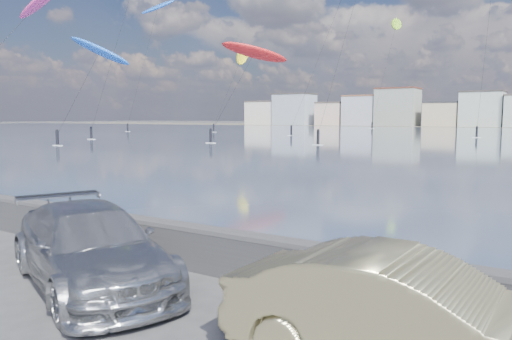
% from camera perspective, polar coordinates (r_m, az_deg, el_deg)
% --- Properties ---
extents(ground, '(700.00, 700.00, 0.00)m').
position_cam_1_polar(ground, '(9.89, -18.30, -14.55)').
color(ground, '#333335').
rests_on(ground, ground).
extents(seawall, '(400.00, 0.36, 1.08)m').
position_cam_1_polar(seawall, '(11.51, -7.79, -8.33)').
color(seawall, '#28282B').
rests_on(seawall, ground).
extents(car_silver, '(6.07, 4.31, 1.63)m').
position_cam_1_polar(car_silver, '(10.76, -18.41, -8.33)').
color(car_silver, '#AAACB0').
rests_on(car_silver, ground).
extents(car_champagne, '(4.99, 1.79, 1.64)m').
position_cam_1_polar(car_champagne, '(7.10, 16.89, -15.83)').
color(car_champagne, tan).
rests_on(car_champagne, ground).
extents(kitesurfer_0, '(9.69, 16.38, 33.73)m').
position_cam_1_polar(kitesurfer_0, '(135.43, -11.18, 17.67)').
color(kitesurfer_0, blue).
rests_on(kitesurfer_0, ground).
extents(kitesurfer_3, '(7.76, 13.11, 21.38)m').
position_cam_1_polar(kitesurfer_3, '(119.91, -1.58, 12.92)').
color(kitesurfer_3, yellow).
rests_on(kitesurfer_3, ground).
extents(kitesurfer_5, '(8.84, 11.96, 14.95)m').
position_cam_1_polar(kitesurfer_5, '(72.23, -17.45, 12.73)').
color(kitesurfer_5, blue).
rests_on(kitesurfer_5, ground).
extents(kitesurfer_7, '(9.34, 18.22, 15.51)m').
position_cam_1_polar(kitesurfer_7, '(78.39, -0.18, 13.23)').
color(kitesurfer_7, red).
rests_on(kitesurfer_7, ground).
extents(kitesurfer_13, '(7.09, 15.47, 34.32)m').
position_cam_1_polar(kitesurfer_13, '(161.72, 15.73, 15.68)').
color(kitesurfer_13, '#8CD826').
rests_on(kitesurfer_13, ground).
extents(kitesurfer_15, '(8.87, 17.41, 20.93)m').
position_cam_1_polar(kitesurfer_15, '(71.33, -23.30, 17.35)').
color(kitesurfer_15, '#E5338C').
rests_on(kitesurfer_15, ground).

